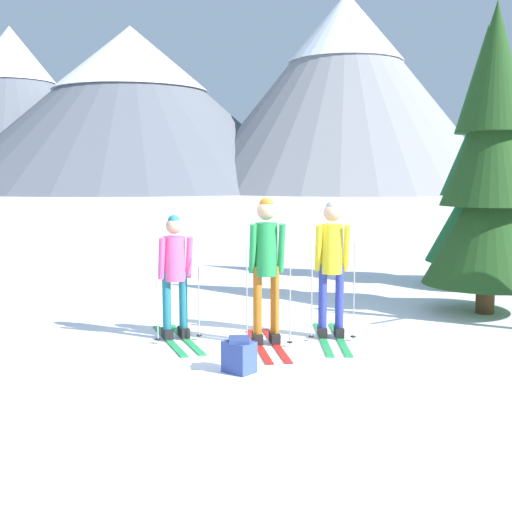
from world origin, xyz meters
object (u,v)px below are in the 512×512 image
Objects in this scene: backpack_on_snow_front at (239,355)px; pine_tree_mid at (483,169)px; skier_in_yellow at (332,263)px; skier_in_green at (266,263)px; pine_tree_near at (491,174)px; skier_in_pink at (175,273)px.

pine_tree_mid is at bearing 48.69° from backpack_on_snow_front.
skier_in_yellow is 4.54× the size of backpack_on_snow_front.
skier_in_green reaches higher than skier_in_yellow.
skier_in_yellow is 0.39× the size of pine_tree_near.
skier_in_green is at bearing -15.85° from skier_in_pink.
skier_in_pink is 5.03m from pine_tree_near.
backpack_on_snow_front is (-1.23, -1.45, -0.81)m from skier_in_yellow.
skier_in_pink is 4.24× the size of backpack_on_snow_front.
skier_in_green is at bearing 72.49° from backpack_on_snow_front.
pine_tree_mid is (3.50, 3.93, 1.24)m from skier_in_yellow.
skier_in_yellow is 5.41m from pine_tree_mid.
skier_in_pink is at bearing -144.87° from pine_tree_mid.
pine_tree_mid is (5.53, 3.89, 1.37)m from skier_in_pink.
backpack_on_snow_front is (-3.87, -2.90, -1.96)m from pine_tree_near.
pine_tree_near is at bearing 16.72° from skier_in_pink.
skier_in_yellow is at bearing 49.65° from backpack_on_snow_front.
pine_tree_near reaches higher than skier_in_yellow.
pine_tree_near is at bearing -109.12° from pine_tree_mid.
skier_in_pink is 2.04m from skier_in_yellow.
skier_in_pink is 0.91× the size of skier_in_green.
skier_in_green is 1.49m from backpack_on_snow_front.
pine_tree_near is 2.64m from pine_tree_mid.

